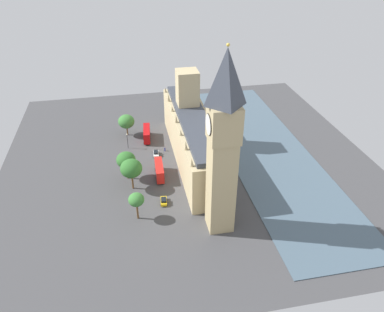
# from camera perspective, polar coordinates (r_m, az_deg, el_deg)

# --- Properties ---
(ground_plane) EXTENTS (131.68, 131.68, 0.00)m
(ground_plane) POSITION_cam_1_polar(r_m,az_deg,el_deg) (136.83, -0.62, -0.46)
(ground_plane) COLOR #424244
(river_thames) EXTENTS (30.43, 118.51, 0.25)m
(river_thames) POSITION_cam_1_polar(r_m,az_deg,el_deg) (144.46, 11.22, 0.82)
(river_thames) COLOR #475B6B
(river_thames) RESTS_ON ground
(parliament_building) EXTENTS (13.11, 61.68, 29.52)m
(parliament_building) POSITION_cam_1_polar(r_m,az_deg,el_deg) (133.65, 0.10, 3.19)
(parliament_building) COLOR tan
(parliament_building) RESTS_ON ground
(clock_tower) EXTENTS (7.71, 7.71, 51.65)m
(clock_tower) POSITION_cam_1_polar(r_m,az_deg,el_deg) (92.98, 4.74, 1.78)
(clock_tower) COLOR tan
(clock_tower) RESTS_ON ground
(double_decker_bus_far_end) EXTENTS (3.43, 10.68, 4.75)m
(double_decker_bus_far_end) POSITION_cam_1_polar(r_m,az_deg,el_deg) (149.31, -6.91, 3.42)
(double_decker_bus_far_end) COLOR #B20C0F
(double_decker_bus_far_end) RESTS_ON ground
(car_white_near_tower) EXTENTS (2.26, 4.49, 1.74)m
(car_white_near_tower) POSITION_cam_1_polar(r_m,az_deg,el_deg) (139.09, -5.52, 0.39)
(car_white_near_tower) COLOR silver
(car_white_near_tower) RESTS_ON ground
(double_decker_bus_midblock) EXTENTS (2.99, 10.59, 4.75)m
(double_decker_bus_midblock) POSITION_cam_1_polar(r_m,az_deg,el_deg) (126.55, -5.00, -2.14)
(double_decker_bus_midblock) COLOR red
(double_decker_bus_midblock) RESTS_ON ground
(car_yellow_cab_under_trees) EXTENTS (2.31, 4.30, 1.74)m
(car_yellow_cab_under_trees) POSITION_cam_1_polar(r_m,az_deg,el_deg) (115.86, -4.33, -6.83)
(car_yellow_cab_under_trees) COLOR gold
(car_yellow_cab_under_trees) RESTS_ON ground
(pedestrian_leading) EXTENTS (0.67, 0.68, 1.63)m
(pedestrian_leading) POSITION_cam_1_polar(r_m,az_deg,el_deg) (141.73, -4.16, 1.03)
(pedestrian_leading) COLOR navy
(pedestrian_leading) RESTS_ON ground
(plane_tree_by_river_gate) EXTENTS (6.34, 6.34, 9.98)m
(plane_tree_by_river_gate) POSITION_cam_1_polar(r_m,az_deg,el_deg) (124.64, -10.03, -0.60)
(plane_tree_by_river_gate) COLOR brown
(plane_tree_by_river_gate) RESTS_ON ground
(plane_tree_opposite_hall) EXTENTS (6.97, 6.97, 10.70)m
(plane_tree_opposite_hall) POSITION_cam_1_polar(r_m,az_deg,el_deg) (119.26, -9.25, -1.89)
(plane_tree_opposite_hall) COLOR brown
(plane_tree_opposite_hall) RESTS_ON ground
(plane_tree_kerbside) EXTENTS (4.59, 4.59, 8.80)m
(plane_tree_kerbside) POSITION_cam_1_polar(r_m,az_deg,el_deg) (107.62, -8.49, -6.63)
(plane_tree_kerbside) COLOR brown
(plane_tree_kerbside) RESTS_ON ground
(plane_tree_trailing) EXTENTS (6.49, 6.49, 8.80)m
(plane_tree_trailing) POSITION_cam_1_polar(r_m,az_deg,el_deg) (152.38, -9.99, 5.20)
(plane_tree_trailing) COLOR brown
(plane_tree_trailing) RESTS_ON ground
(street_lamp_corner) EXTENTS (0.56, 0.56, 6.30)m
(street_lamp_corner) POSITION_cam_1_polar(r_m,az_deg,el_deg) (143.47, -9.84, 2.71)
(street_lamp_corner) COLOR black
(street_lamp_corner) RESTS_ON ground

